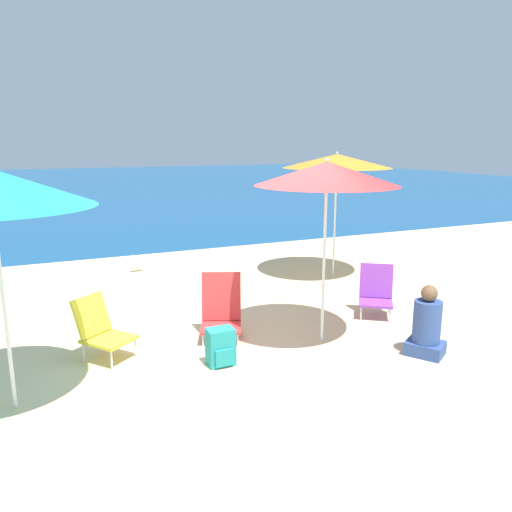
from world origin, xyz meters
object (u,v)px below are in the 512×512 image
Objects in this scene: beach_umbrella_red at (327,174)px; beach_chair_red at (221,310)px; seagull at (137,265)px; beach_chair_yellow at (101,328)px; beach_chair_purple at (376,291)px; person_seated_near at (427,327)px; beach_umbrella_orange at (337,161)px; backpack_teal at (221,347)px.

beach_umbrella_red reaches higher than beach_chair_red.
beach_umbrella_red is 5.12m from seagull.
beach_umbrella_red reaches higher than beach_chair_yellow.
person_seated_near is (-0.34, -1.42, -0.00)m from beach_chair_purple.
person_seated_near is (-0.96, -3.52, -1.80)m from beach_umbrella_orange.
beach_umbrella_orange reaches higher than beach_chair_yellow.
beach_chair_yellow is 1.75× the size of backpack_teal.
seagull is (-1.48, 4.48, -1.98)m from beach_umbrella_red.
backpack_teal is (-2.67, -0.68, -0.14)m from beach_chair_purple.
backpack_teal is at bearing 130.28° from person_seated_near.
beach_umbrella_orange is 4.00m from beach_chair_red.
beach_umbrella_red is 5.32× the size of backpack_teal.
beach_chair_red is 3.07× the size of seagull.
beach_chair_purple is at bearing -106.41° from beach_umbrella_orange.
beach_chair_red is at bearing 110.31° from person_seated_near.
backpack_teal is (-1.43, -0.14, -1.91)m from beach_umbrella_red.
beach_chair_red is at bearing -146.68° from beach_umbrella_orange.
person_seated_near reaches higher than beach_chair_purple.
backpack_teal is (-3.29, -2.78, -1.94)m from beach_umbrella_orange.
beach_umbrella_orange is (1.86, 2.64, 0.03)m from beach_umbrella_red.
beach_chair_purple is (-0.62, -2.10, -1.80)m from beach_umbrella_orange.
seagull is at bearing 35.62° from beach_chair_yellow.
person_seated_near is at bearing -66.05° from seagull.
beach_chair_red is 1.91× the size of backpack_teal.
backpack_teal is 1.61× the size of seagull.
person_seated_near reaches higher than beach_chair_yellow.
seagull is (-2.72, 3.94, -0.21)m from beach_chair_purple.
beach_chair_purple is 2.74× the size of seagull.
beach_chair_purple is 4.80m from seagull.
beach_chair_purple is 0.89× the size of beach_chair_red.
person_seated_near is at bearing -14.97° from beach_chair_red.
beach_umbrella_red is at bearing 103.72° from person_seated_near.
beach_chair_purple reaches higher than backpack_teal.
beach_umbrella_red is 2.17m from person_seated_near.
backpack_teal is at bearing -69.59° from beach_chair_yellow.
person_seated_near is at bearing -17.52° from backpack_teal.
beach_chair_purple is 1.46m from person_seated_near.
beach_chair_yellow is at bearing -155.26° from beach_chair_red.
beach_chair_red is (-2.37, 0.14, 0.01)m from beach_chair_purple.
beach_umbrella_red reaches higher than backpack_teal.
beach_umbrella_orange reaches higher than backpack_teal.
beach_umbrella_orange is at bearing 54.75° from beach_umbrella_red.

